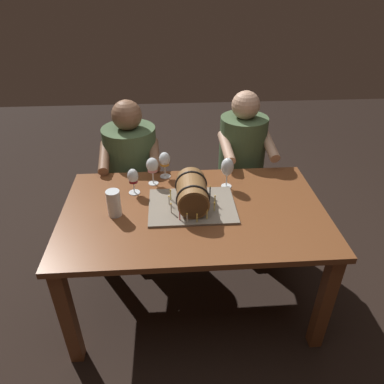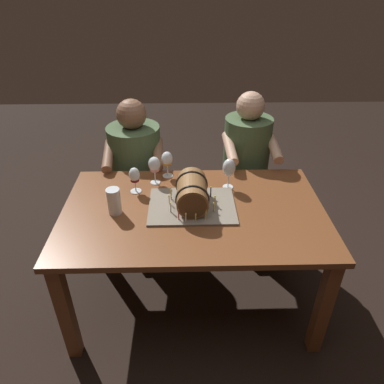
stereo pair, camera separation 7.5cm
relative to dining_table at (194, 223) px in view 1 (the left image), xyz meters
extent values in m
plane|color=black|center=(0.00, 0.00, -0.63)|extent=(8.00, 8.00, 0.00)
cube|color=brown|center=(0.00, 0.00, 0.08)|extent=(1.50, 0.91, 0.03)
cube|color=brown|center=(-0.69, -0.40, -0.28)|extent=(0.07, 0.07, 0.69)
cube|color=brown|center=(0.69, -0.40, -0.28)|extent=(0.07, 0.07, 0.69)
cube|color=brown|center=(-0.69, 0.40, -0.28)|extent=(0.07, 0.07, 0.69)
cube|color=brown|center=(0.69, 0.40, -0.28)|extent=(0.07, 0.07, 0.69)
cube|color=gray|center=(-0.01, 0.03, 0.10)|extent=(0.49, 0.37, 0.01)
cylinder|color=brown|center=(-0.01, 0.03, 0.20)|extent=(0.17, 0.28, 0.17)
cylinder|color=#4F371E|center=(-0.01, -0.11, 0.20)|extent=(0.15, 0.00, 0.15)
cylinder|color=#4F371E|center=(-0.01, 0.17, 0.20)|extent=(0.15, 0.00, 0.15)
torus|color=black|center=(-0.01, -0.05, 0.20)|extent=(0.19, 0.01, 0.19)
torus|color=black|center=(-0.01, 0.11, 0.20)|extent=(0.19, 0.01, 0.19)
cylinder|color=#EAD666|center=(0.12, 0.02, 0.14)|extent=(0.01, 0.01, 0.05)
sphere|color=#F9C64C|center=(0.12, 0.02, 0.17)|extent=(0.01, 0.01, 0.01)
cylinder|color=black|center=(0.11, 0.11, 0.14)|extent=(0.01, 0.01, 0.06)
sphere|color=#F9C64C|center=(0.11, 0.11, 0.18)|extent=(0.01, 0.01, 0.01)
cylinder|color=#D64C47|center=(0.08, 0.15, 0.14)|extent=(0.01, 0.01, 0.05)
sphere|color=#F9C64C|center=(0.08, 0.15, 0.17)|extent=(0.01, 0.01, 0.01)
cylinder|color=silver|center=(0.03, 0.18, 0.14)|extent=(0.01, 0.01, 0.06)
sphere|color=#F9C64C|center=(0.03, 0.18, 0.17)|extent=(0.01, 0.01, 0.01)
cylinder|color=#D64C47|center=(-0.02, 0.19, 0.13)|extent=(0.01, 0.01, 0.05)
sphere|color=#F9C64C|center=(-0.02, 0.19, 0.17)|extent=(0.01, 0.01, 0.01)
cylinder|color=#EAD666|center=(-0.09, 0.16, 0.13)|extent=(0.01, 0.01, 0.05)
sphere|color=#F9C64C|center=(-0.09, 0.16, 0.16)|extent=(0.01, 0.01, 0.01)
cylinder|color=#EAD666|center=(-0.13, 0.09, 0.14)|extent=(0.01, 0.01, 0.06)
sphere|color=#F9C64C|center=(-0.13, 0.09, 0.17)|extent=(0.01, 0.01, 0.01)
cylinder|color=silver|center=(-0.14, 0.04, 0.13)|extent=(0.01, 0.01, 0.05)
sphere|color=#F9C64C|center=(-0.14, 0.04, 0.16)|extent=(0.01, 0.01, 0.01)
cylinder|color=silver|center=(-0.13, -0.04, 0.14)|extent=(0.01, 0.01, 0.05)
sphere|color=#F9C64C|center=(-0.13, -0.04, 0.17)|extent=(0.01, 0.01, 0.01)
cylinder|color=#D64C47|center=(-0.08, -0.11, 0.14)|extent=(0.01, 0.01, 0.06)
sphere|color=#F9C64C|center=(-0.08, -0.11, 0.18)|extent=(0.01, 0.01, 0.01)
cylinder|color=silver|center=(-0.04, -0.13, 0.13)|extent=(0.01, 0.01, 0.05)
sphere|color=#F9C64C|center=(-0.04, -0.13, 0.16)|extent=(0.01, 0.01, 0.01)
cylinder|color=#EAD666|center=(0.01, -0.14, 0.13)|extent=(0.01, 0.01, 0.05)
sphere|color=#F9C64C|center=(0.01, -0.14, 0.16)|extent=(0.01, 0.01, 0.01)
cylinder|color=#EAD666|center=(0.06, -0.11, 0.14)|extent=(0.01, 0.01, 0.05)
sphere|color=#F9C64C|center=(0.06, -0.11, 0.17)|extent=(0.01, 0.01, 0.01)
cylinder|color=#EAD666|center=(0.11, -0.04, 0.13)|extent=(0.01, 0.01, 0.05)
sphere|color=#F9C64C|center=(0.11, -0.04, 0.16)|extent=(0.01, 0.01, 0.01)
cylinder|color=white|center=(-0.16, 0.39, 0.10)|extent=(0.07, 0.07, 0.00)
cylinder|color=white|center=(-0.16, 0.39, 0.14)|extent=(0.01, 0.01, 0.08)
ellipsoid|color=white|center=(-0.16, 0.39, 0.23)|extent=(0.07, 0.07, 0.09)
cylinder|color=#C6842D|center=(-0.16, 0.39, 0.20)|extent=(0.06, 0.06, 0.03)
cylinder|color=white|center=(-0.24, 0.30, 0.10)|extent=(0.06, 0.06, 0.00)
cylinder|color=white|center=(-0.24, 0.30, 0.14)|extent=(0.01, 0.01, 0.08)
ellipsoid|color=white|center=(-0.24, 0.30, 0.23)|extent=(0.08, 0.08, 0.09)
cylinder|color=pink|center=(-0.24, 0.30, 0.21)|extent=(0.06, 0.06, 0.04)
cylinder|color=white|center=(-0.35, 0.20, 0.10)|extent=(0.07, 0.07, 0.00)
cylinder|color=white|center=(-0.35, 0.20, 0.13)|extent=(0.01, 0.01, 0.07)
ellipsoid|color=white|center=(-0.35, 0.20, 0.21)|extent=(0.07, 0.07, 0.09)
cylinder|color=maroon|center=(-0.35, 0.20, 0.19)|extent=(0.05, 0.05, 0.03)
cylinder|color=white|center=(0.22, 0.24, 0.10)|extent=(0.07, 0.07, 0.00)
cylinder|color=white|center=(0.22, 0.24, 0.14)|extent=(0.01, 0.01, 0.08)
ellipsoid|color=white|center=(0.22, 0.24, 0.24)|extent=(0.08, 0.08, 0.12)
cylinder|color=white|center=(-0.44, -0.02, 0.17)|extent=(0.08, 0.08, 0.15)
cylinder|color=#C6842D|center=(-0.44, -0.02, 0.16)|extent=(0.07, 0.07, 0.12)
cylinder|color=white|center=(-0.44, -0.02, 0.23)|extent=(0.07, 0.07, 0.01)
cube|color=#2A3A24|center=(-0.41, 0.71, -0.40)|extent=(0.34, 0.32, 0.45)
cylinder|color=#47603D|center=(-0.41, 0.71, 0.07)|extent=(0.40, 0.40, 0.49)
sphere|color=brown|center=(-0.41, 0.71, 0.41)|extent=(0.21, 0.21, 0.21)
cylinder|color=brown|center=(-0.23, 0.58, 0.16)|extent=(0.09, 0.31, 0.14)
cylinder|color=brown|center=(-0.57, 0.56, 0.16)|extent=(0.09, 0.31, 0.14)
cube|color=#2A3A24|center=(0.41, 0.71, -0.40)|extent=(0.34, 0.32, 0.45)
cylinder|color=#47603D|center=(0.41, 0.71, 0.10)|extent=(0.36, 0.36, 0.54)
sphere|color=tan|center=(0.41, 0.71, 0.46)|extent=(0.20, 0.20, 0.20)
cylinder|color=tan|center=(0.57, 0.58, 0.21)|extent=(0.09, 0.31, 0.14)
cylinder|color=tan|center=(0.27, 0.56, 0.21)|extent=(0.09, 0.31, 0.14)
camera|label=1|loc=(-0.12, -1.66, 1.28)|focal=33.46mm
camera|label=2|loc=(-0.05, -1.66, 1.28)|focal=33.46mm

